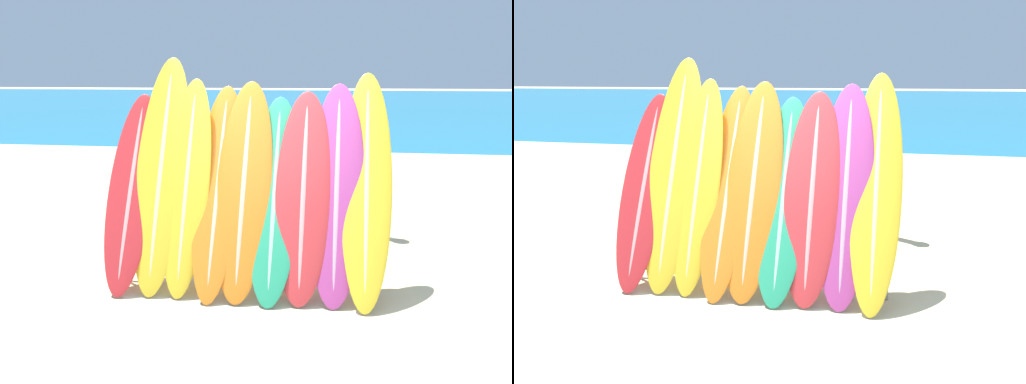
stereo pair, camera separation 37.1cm
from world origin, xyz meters
TOP-DOWN VIEW (x-y plane):
  - ground_plane at (0.00, 0.00)m, footprint 160.00×160.00m
  - ocean_water at (0.00, 39.36)m, footprint 120.00×60.00m
  - surfboard_rack at (-0.23, 0.56)m, footprint 2.78×0.04m
  - surfboard_slot_0 at (-1.46, 0.62)m, footprint 0.52×1.13m
  - surfboard_slot_1 at (-1.14, 0.70)m, footprint 0.56×1.19m
  - surfboard_slot_2 at (-0.85, 0.65)m, footprint 0.48×1.07m
  - surfboard_slot_3 at (-0.52, 0.67)m, footprint 0.50×1.25m
  - surfboard_slot_4 at (-0.25, 0.66)m, footprint 0.58×1.18m
  - surfboard_slot_5 at (0.08, 0.63)m, footprint 0.53×1.15m
  - surfboard_slot_6 at (0.37, 0.62)m, footprint 0.57×1.02m
  - surfboard_slot_7 at (0.70, 0.65)m, footprint 0.56×1.04m
  - surfboard_slot_8 at (1.00, 0.69)m, footprint 0.51×1.26m
  - person_near_water at (-3.04, 6.59)m, footprint 0.21×0.27m
  - person_mid_beach at (0.10, 5.04)m, footprint 0.28×0.22m
  - person_far_left at (1.10, 2.66)m, footprint 0.31×0.28m

SIDE VIEW (x-z plane):
  - ground_plane at x=0.00m, z-range 0.00..0.00m
  - ocean_water at x=0.00m, z-range 0.00..0.01m
  - surfboard_rack at x=-0.23m, z-range 0.04..0.88m
  - person_near_water at x=-3.04m, z-range 0.07..1.68m
  - person_mid_beach at x=0.10m, z-range 0.07..1.71m
  - person_far_left at x=1.10m, z-range 0.08..1.87m
  - surfboard_slot_5 at x=0.08m, z-range 0.00..1.99m
  - surfboard_slot_0 at x=-1.46m, z-range 0.00..2.02m
  - surfboard_slot_6 at x=0.37m, z-range 0.00..2.06m
  - surfboard_slot_3 at x=-0.52m, z-range 0.00..2.10m
  - surfboard_slot_7 at x=0.70m, z-range 0.00..2.13m
  - surfboard_slot_4 at x=-0.25m, z-range 0.00..2.16m
  - surfboard_slot_2 at x=-0.85m, z-range 0.00..2.19m
  - surfboard_slot_8 at x=1.00m, z-range 0.00..2.25m
  - surfboard_slot_1 at x=-1.14m, z-range 0.00..2.42m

